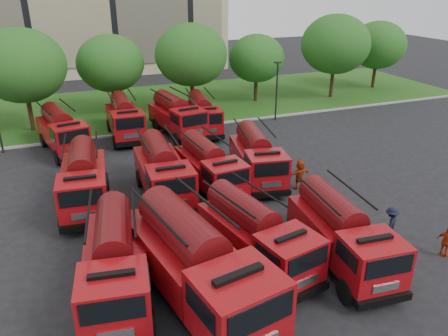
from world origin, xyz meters
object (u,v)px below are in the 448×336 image
object	(u,v)px
fire_truck_3	(342,233)
fire_truck_9	(125,118)
firefighter_2	(443,256)
firefighter_3	(388,239)
fire_truck_6	(209,166)
fire_truck_8	(62,131)
firefighter_0	(306,289)
firefighter_4	(100,229)
firefighter_5	(299,188)
fire_truck_4	(84,180)
fire_truck_2	(256,235)
fire_truck_10	(177,116)
fire_truck_5	(163,171)
fire_truck_11	(202,114)
fire_truck_0	(115,262)
fire_truck_1	(198,266)
fire_truck_7	(257,157)

from	to	relation	value
fire_truck_3	fire_truck_9	distance (m)	21.11
firefighter_2	firefighter_3	world-z (taller)	firefighter_3
fire_truck_6	fire_truck_8	distance (m)	12.44
firefighter_0	firefighter_4	distance (m)	10.55
firefighter_3	firefighter_5	xyz separation A→B (m)	(-1.19, 6.42, 0.00)
fire_truck_4	fire_truck_2	bearing A→B (deg)	-46.69
fire_truck_6	firefighter_2	bearing A→B (deg)	-58.68
fire_truck_10	fire_truck_3	bearing A→B (deg)	-92.93
firefighter_0	firefighter_3	size ratio (longest dim) A/B	0.91
fire_truck_6	firefighter_2	distance (m)	12.90
fire_truck_2	firefighter_0	size ratio (longest dim) A/B	4.43
fire_truck_8	firefighter_2	size ratio (longest dim) A/B	4.66
fire_truck_9	firefighter_0	xyz separation A→B (m)	(3.59, -21.30, -1.53)
fire_truck_5	firefighter_3	distance (m)	12.35
firefighter_2	fire_truck_11	bearing A→B (deg)	-3.13
firefighter_3	fire_truck_0	bearing A→B (deg)	-36.06
fire_truck_4	fire_truck_6	size ratio (longest dim) A/B	1.09
fire_truck_1	fire_truck_4	bearing A→B (deg)	97.63
fire_truck_1	fire_truck_5	world-z (taller)	fire_truck_1
fire_truck_0	firefighter_0	size ratio (longest dim) A/B	4.65
fire_truck_2	fire_truck_4	world-z (taller)	fire_truck_4
fire_truck_9	fire_truck_3	bearing A→B (deg)	-72.30
fire_truck_4	firefighter_3	distance (m)	15.94
firefighter_0	firefighter_2	bearing A→B (deg)	-21.59
fire_truck_6	firefighter_5	size ratio (longest dim) A/B	3.60
fire_truck_6	fire_truck_7	bearing A→B (deg)	-0.68
fire_truck_9	firefighter_2	size ratio (longest dim) A/B	4.53
fire_truck_1	firefighter_4	distance (m)	7.84
fire_truck_6	fire_truck_5	bearing A→B (deg)	174.01
fire_truck_5	fire_truck_7	size ratio (longest dim) A/B	1.01
fire_truck_9	fire_truck_11	xyz separation A→B (m)	(6.05, -0.98, -0.08)
fire_truck_5	fire_truck_2	bearing A→B (deg)	-72.50
firefighter_3	firefighter_5	bearing A→B (deg)	-113.02
fire_truck_1	fire_truck_10	xyz separation A→B (m)	(4.67, 19.66, -0.27)
firefighter_2	firefighter_5	bearing A→B (deg)	1.29
fire_truck_11	firefighter_5	bearing A→B (deg)	-73.19
fire_truck_0	fire_truck_9	size ratio (longest dim) A/B	1.06
fire_truck_9	firefighter_3	bearing A→B (deg)	-63.13
fire_truck_2	firefighter_0	bearing A→B (deg)	-74.06
fire_truck_7	fire_truck_1	bearing A→B (deg)	-115.02
firefighter_3	firefighter_4	xyz separation A→B (m)	(-12.83, 5.94, 0.00)
fire_truck_10	firefighter_4	bearing A→B (deg)	-129.51
fire_truck_5	firefighter_4	distance (m)	4.85
fire_truck_1	firefighter_5	bearing A→B (deg)	30.19
fire_truck_5	fire_truck_9	bearing A→B (deg)	93.82
fire_truck_0	firefighter_4	world-z (taller)	fire_truck_0
fire_truck_1	firefighter_4	size ratio (longest dim) A/B	4.51
fire_truck_6	firefighter_2	xyz separation A→B (m)	(7.54, -10.36, -1.45)
fire_truck_3	fire_truck_5	distance (m)	10.69
fire_truck_2	fire_truck_5	xyz separation A→B (m)	(-2.12, 7.84, 0.08)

